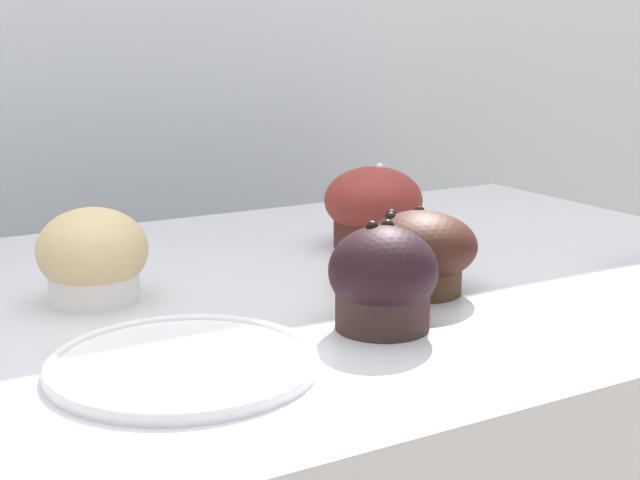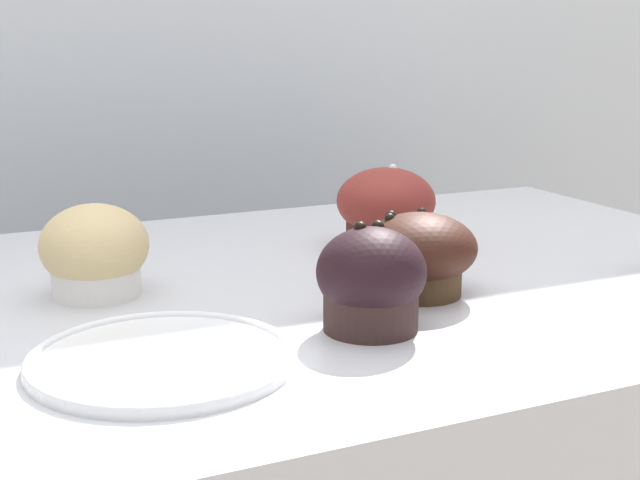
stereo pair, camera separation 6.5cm
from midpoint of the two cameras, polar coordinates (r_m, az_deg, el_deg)
wall_back at (r=1.39m, az=-9.59°, el=3.35°), size 3.20×0.10×1.80m
muffin_front_center at (r=0.79m, az=-11.95°, el=-0.83°), size 0.09×0.09×0.08m
muffin_back_left at (r=0.95m, az=6.20°, el=2.00°), size 0.11×0.11×0.09m
muffin_back_right at (r=0.69m, az=6.00°, el=-2.69°), size 0.09×0.09×0.09m
muffin_front_left at (r=0.79m, az=8.76°, el=-0.90°), size 0.10×0.10×0.07m
serving_plate at (r=0.63m, az=-7.16°, el=-7.54°), size 0.19×0.19×0.01m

